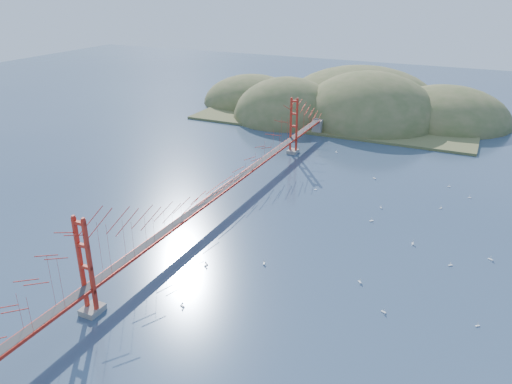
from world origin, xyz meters
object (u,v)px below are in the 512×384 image
at_px(sailboat_2, 384,311).
at_px(sailboat_1, 413,243).
at_px(bridge, 224,166).
at_px(sailboat_0, 264,263).

height_order(sailboat_2, sailboat_1, sailboat_1).
bearing_deg(bridge, sailboat_1, 1.01).
distance_m(bridge, sailboat_2, 34.00).
distance_m(bridge, sailboat_1, 30.06).
xyz_separation_m(bridge, sailboat_2, (28.91, -16.52, -6.86)).
xyz_separation_m(bridge, sailboat_1, (29.26, 0.51, -6.85)).
bearing_deg(bridge, sailboat_2, -29.75).
relative_size(sailboat_1, sailboat_0, 1.01).
bearing_deg(sailboat_1, sailboat_2, -91.17).
bearing_deg(sailboat_2, sailboat_0, 167.47).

